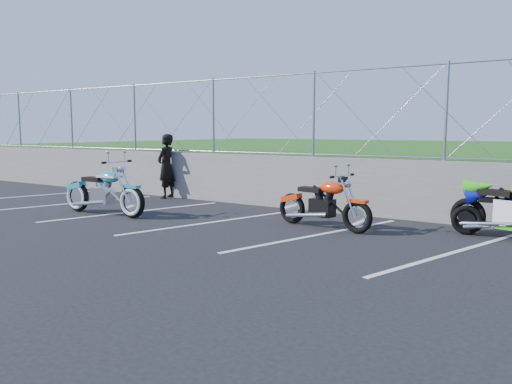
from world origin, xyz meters
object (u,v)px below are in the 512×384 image
Objects in this scene: cruiser_turquoise at (104,193)px; sportbike_blue at (508,215)px; naked_orange at (324,205)px; person_standing at (166,166)px.

cruiser_turquoise reaches higher than sportbike_blue.
naked_orange is 3.29m from sportbike_blue.
person_standing reaches higher than cruiser_turquoise.
person_standing is at bearing 166.80° from sportbike_blue.
sportbike_blue is 1.02× the size of person_standing.
person_standing is (-0.82, 2.90, 0.41)m from cruiser_turquoise.
person_standing is at bearing 173.04° from naked_orange.
naked_orange is 5.92m from person_standing.
person_standing reaches higher than sportbike_blue.
person_standing reaches higher than naked_orange.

